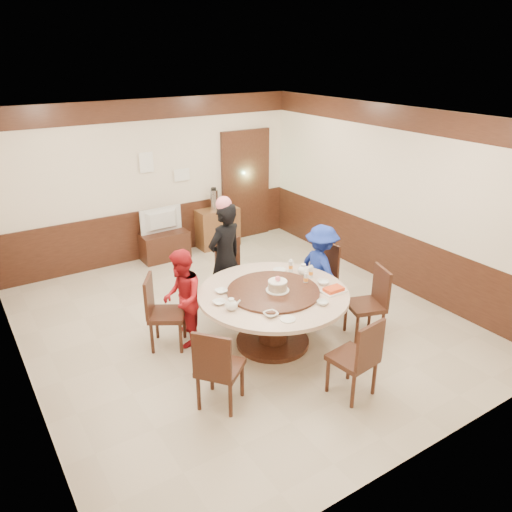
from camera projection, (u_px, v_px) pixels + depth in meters
room at (241, 252)px, 6.61m from camera, size 6.00×6.04×2.84m
banquet_table at (273, 307)px, 6.33m from camera, size 1.90×1.90×0.78m
chair_0 at (318, 288)px, 7.36m from camera, size 0.49×0.48×0.97m
chair_1 at (234, 284)px, 7.46m from camera, size 0.45×0.46×0.97m
chair_2 at (166, 324)px, 6.38m from camera, size 0.61×0.61×0.97m
chair_3 at (220, 380)px, 5.31m from camera, size 0.62×0.62×0.97m
chair_4 at (353, 371)px, 5.47m from camera, size 0.49×0.50×0.97m
chair_5 at (366, 315)px, 6.60m from camera, size 0.56×0.56×0.97m
person_standing at (225, 258)px, 7.07m from camera, size 0.68×0.53×1.64m
person_red at (182, 298)px, 6.32m from camera, size 0.71×0.77×1.29m
person_blue at (321, 269)px, 7.13m from camera, size 0.51×0.86×1.31m
birthday_cake at (278, 286)px, 6.19m from camera, size 0.29×0.29×0.20m
teapot_left at (231, 305)px, 5.80m from camera, size 0.17×0.15×0.13m
teapot_right at (303, 270)px, 6.71m from camera, size 0.17×0.15×0.13m
bowl_0 at (221, 291)px, 6.23m from camera, size 0.15×0.15×0.04m
bowl_1 at (323, 303)px, 5.94m from camera, size 0.14×0.14×0.04m
bowl_2 at (271, 314)px, 5.69m from camera, size 0.16×0.16×0.04m
bowl_3 at (323, 283)px, 6.44m from camera, size 0.15×0.15×0.05m
bowl_4 at (219, 302)px, 5.95m from camera, size 0.15×0.15×0.04m
saucer_near at (288, 319)px, 5.61m from camera, size 0.18×0.18×0.01m
saucer_far at (280, 270)px, 6.85m from camera, size 0.18×0.18×0.01m
shrimp_platter at (334, 290)px, 6.23m from camera, size 0.30×0.20×0.06m
bottle_0 at (306, 279)px, 6.42m from camera, size 0.06×0.06×0.16m
bottle_1 at (311, 272)px, 6.60m from camera, size 0.06×0.06×0.16m
bottle_2 at (291, 266)px, 6.79m from camera, size 0.06×0.06×0.16m
tv_stand at (165, 246)px, 9.06m from camera, size 0.85×0.45×0.50m
television at (163, 221)px, 8.88m from camera, size 0.79×0.14×0.45m
side_cabinet at (218, 228)px, 9.60m from camera, size 0.80×0.40×0.75m
thermos at (214, 200)px, 9.35m from camera, size 0.15×0.15×0.38m
notice_left at (146, 162)px, 8.58m from camera, size 0.25×0.00×0.35m
notice_right at (182, 175)px, 9.02m from camera, size 0.30×0.00×0.22m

